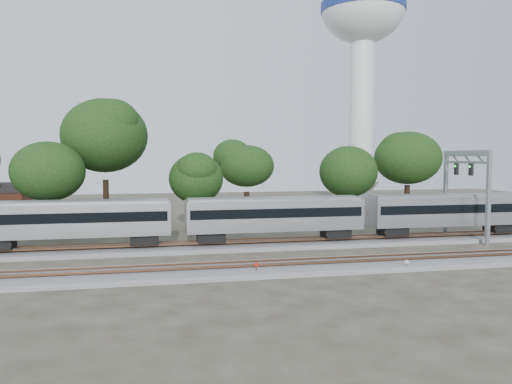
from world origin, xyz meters
TOP-DOWN VIEW (x-y plane):
  - ground at (0.00, 0.00)m, footprint 160.00×160.00m
  - track_far at (0.00, 6.00)m, footprint 160.00×5.00m
  - track_near at (0.00, -4.00)m, footprint 160.00×5.00m
  - train at (23.43, 6.00)m, footprint 125.14×3.05m
  - switch_stand_red at (0.75, -5.39)m, footprint 0.32×0.09m
  - switch_stand_white at (12.04, -6.35)m, footprint 0.28×0.12m
  - switch_lever at (8.38, -5.29)m, footprint 0.54×0.37m
  - water_tower at (30.26, 44.03)m, footprint 14.84×14.84m
  - signal_gantry at (25.28, 6.00)m, footprint 0.64×7.62m
  - tree_2 at (-17.13, 15.26)m, footprint 7.20×7.20m
  - tree_3 at (-11.84, 20.36)m, footprint 11.22×11.22m
  - tree_4 at (-1.60, 17.07)m, footprint 6.21×6.21m
  - tree_5 at (5.71, 24.66)m, footprint 7.51×7.51m
  - tree_6 at (18.08, 20.07)m, footprint 6.81×6.81m
  - tree_7 at (29.34, 25.49)m, footprint 8.58×8.58m

SIDE VIEW (x-z plane):
  - ground at x=0.00m, z-range 0.00..0.00m
  - switch_lever at x=8.38m, z-range 0.00..0.30m
  - track_far at x=0.00m, z-range -0.16..0.57m
  - track_near at x=0.00m, z-range -0.16..0.57m
  - switch_stand_white at x=12.04m, z-range 0.13..1.03m
  - switch_stand_red at x=0.75m, z-range 0.14..1.14m
  - train at x=23.43m, z-range 0.90..5.39m
  - tree_4 at x=-1.60m, z-range 1.70..10.47m
  - tree_6 at x=18.08m, z-range 1.88..11.48m
  - signal_gantry at x=25.28m, z-range 2.12..11.39m
  - tree_2 at x=-17.13m, z-range 1.99..12.14m
  - tree_5 at x=5.71m, z-range 2.07..12.66m
  - tree_7 at x=29.34m, z-range 2.37..14.46m
  - tree_3 at x=-11.84m, z-range 3.12..18.93m
  - water_tower at x=30.26m, z-range 9.90..50.99m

